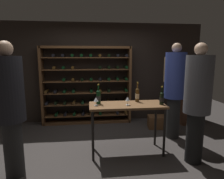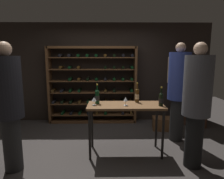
{
  "view_description": "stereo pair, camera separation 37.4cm",
  "coord_description": "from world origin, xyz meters",
  "px_view_note": "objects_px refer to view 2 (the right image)",
  "views": [
    {
      "loc": [
        -0.19,
        -3.51,
        1.77
      ],
      "look_at": [
        0.24,
        0.15,
        1.13
      ],
      "focal_mm": 31.59,
      "sensor_mm": 36.0,
      "label": 1
    },
    {
      "loc": [
        0.18,
        -3.54,
        1.77
      ],
      "look_at": [
        0.24,
        0.15,
        1.13
      ],
      "focal_mm": 31.59,
      "sensor_mm": 36.0,
      "label": 2
    }
  ],
  "objects_px": {
    "wine_bottle_black_capsule": "(137,95)",
    "wine_crate": "(163,123)",
    "person_guest_plum_blouse": "(178,87)",
    "wine_bottle_amber_reserve": "(161,99)",
    "wine_glass_stemmed_right": "(126,99)",
    "tasting_table": "(126,110)",
    "person_host_in_suit": "(9,102)",
    "person_bystander_red_print": "(197,100)",
    "display_cabinet": "(197,92)",
    "wine_bottle_gold_foil": "(97,96)",
    "wine_glass_stemmed_center": "(94,99)",
    "wine_rack": "(93,85)"
  },
  "relations": [
    {
      "from": "wine_bottle_black_capsule",
      "to": "wine_bottle_gold_foil",
      "type": "bearing_deg",
      "value": -172.73
    },
    {
      "from": "wine_rack",
      "to": "wine_glass_stemmed_center",
      "type": "bearing_deg",
      "value": -84.96
    },
    {
      "from": "person_bystander_red_print",
      "to": "tasting_table",
      "type": "bearing_deg",
      "value": 66.96
    },
    {
      "from": "person_host_in_suit",
      "to": "person_bystander_red_print",
      "type": "distance_m",
      "value": 2.84
    },
    {
      "from": "wine_bottle_gold_foil",
      "to": "wine_bottle_black_capsule",
      "type": "height_order",
      "value": "wine_bottle_black_capsule"
    },
    {
      "from": "display_cabinet",
      "to": "wine_bottle_gold_foil",
      "type": "distance_m",
      "value": 2.72
    },
    {
      "from": "tasting_table",
      "to": "wine_glass_stemmed_center",
      "type": "bearing_deg",
      "value": -176.76
    },
    {
      "from": "tasting_table",
      "to": "person_bystander_red_print",
      "type": "relative_size",
      "value": 0.68
    },
    {
      "from": "person_guest_plum_blouse",
      "to": "person_bystander_red_print",
      "type": "distance_m",
      "value": 1.02
    },
    {
      "from": "person_host_in_suit",
      "to": "wine_glass_stemmed_center",
      "type": "xyz_separation_m",
      "value": [
        1.23,
        0.48,
        -0.08
      ]
    },
    {
      "from": "wine_bottle_amber_reserve",
      "to": "wine_glass_stemmed_right",
      "type": "relative_size",
      "value": 2.21
    },
    {
      "from": "wine_bottle_amber_reserve",
      "to": "wine_bottle_black_capsule",
      "type": "height_order",
      "value": "wine_bottle_black_capsule"
    },
    {
      "from": "person_bystander_red_print",
      "to": "wine_bottle_black_capsule",
      "type": "distance_m",
      "value": 1.04
    },
    {
      "from": "tasting_table",
      "to": "person_bystander_red_print",
      "type": "xyz_separation_m",
      "value": [
        1.06,
        -0.45,
        0.28
      ]
    },
    {
      "from": "person_host_in_suit",
      "to": "wine_crate",
      "type": "relative_size",
      "value": 4.1
    },
    {
      "from": "person_bystander_red_print",
      "to": "display_cabinet",
      "type": "height_order",
      "value": "person_bystander_red_print"
    },
    {
      "from": "wine_rack",
      "to": "person_host_in_suit",
      "type": "xyz_separation_m",
      "value": [
        -1.08,
        -2.26,
        0.1
      ]
    },
    {
      "from": "wine_crate",
      "to": "wine_bottle_gold_foil",
      "type": "relative_size",
      "value": 1.34
    },
    {
      "from": "display_cabinet",
      "to": "wine_bottle_black_capsule",
      "type": "relative_size",
      "value": 4.76
    },
    {
      "from": "display_cabinet",
      "to": "wine_glass_stemmed_right",
      "type": "relative_size",
      "value": 11.77
    },
    {
      "from": "wine_bottle_amber_reserve",
      "to": "wine_bottle_black_capsule",
      "type": "distance_m",
      "value": 0.46
    },
    {
      "from": "person_guest_plum_blouse",
      "to": "person_bystander_red_print",
      "type": "bearing_deg",
      "value": 141.2
    },
    {
      "from": "wine_crate",
      "to": "wine_bottle_amber_reserve",
      "type": "height_order",
      "value": "wine_bottle_amber_reserve"
    },
    {
      "from": "tasting_table",
      "to": "display_cabinet",
      "type": "height_order",
      "value": "display_cabinet"
    },
    {
      "from": "wine_crate",
      "to": "wine_glass_stemmed_center",
      "type": "height_order",
      "value": "wine_glass_stemmed_center"
    },
    {
      "from": "person_guest_plum_blouse",
      "to": "wine_bottle_amber_reserve",
      "type": "xyz_separation_m",
      "value": [
        -0.53,
        -0.66,
        -0.1
      ]
    },
    {
      "from": "person_host_in_suit",
      "to": "person_bystander_red_print",
      "type": "relative_size",
      "value": 1.0
    },
    {
      "from": "tasting_table",
      "to": "wine_glass_stemmed_right",
      "type": "distance_m",
      "value": 0.22
    },
    {
      "from": "person_guest_plum_blouse",
      "to": "display_cabinet",
      "type": "xyz_separation_m",
      "value": [
        0.76,
        0.8,
        -0.25
      ]
    },
    {
      "from": "person_guest_plum_blouse",
      "to": "wine_bottle_black_capsule",
      "type": "distance_m",
      "value": 0.98
    },
    {
      "from": "person_host_in_suit",
      "to": "person_guest_plum_blouse",
      "type": "relative_size",
      "value": 0.97
    },
    {
      "from": "tasting_table",
      "to": "wine_glass_stemmed_right",
      "type": "height_order",
      "value": "wine_glass_stemmed_right"
    },
    {
      "from": "person_bystander_red_print",
      "to": "wine_bottle_gold_foil",
      "type": "xyz_separation_m",
      "value": [
        -1.56,
        0.54,
        -0.05
      ]
    },
    {
      "from": "tasting_table",
      "to": "wine_crate",
      "type": "xyz_separation_m",
      "value": [
        1.01,
        1.15,
        -0.66
      ]
    },
    {
      "from": "tasting_table",
      "to": "person_host_in_suit",
      "type": "height_order",
      "value": "person_host_in_suit"
    },
    {
      "from": "tasting_table",
      "to": "wine_glass_stemmed_center",
      "type": "relative_size",
      "value": 9.39
    },
    {
      "from": "wine_crate",
      "to": "wine_glass_stemmed_center",
      "type": "bearing_deg",
      "value": -142.86
    },
    {
      "from": "wine_glass_stemmed_right",
      "to": "wine_bottle_black_capsule",
      "type": "bearing_deg",
      "value": 46.71
    },
    {
      "from": "person_bystander_red_print",
      "to": "wine_bottle_amber_reserve",
      "type": "xyz_separation_m",
      "value": [
        -0.46,
        0.36,
        -0.06
      ]
    },
    {
      "from": "display_cabinet",
      "to": "person_host_in_suit",
      "type": "bearing_deg",
      "value": -152.87
    },
    {
      "from": "wine_bottle_black_capsule",
      "to": "tasting_table",
      "type": "bearing_deg",
      "value": -142.09
    },
    {
      "from": "display_cabinet",
      "to": "person_bystander_red_print",
      "type": "bearing_deg",
      "value": -114.45
    },
    {
      "from": "tasting_table",
      "to": "wine_crate",
      "type": "height_order",
      "value": "tasting_table"
    },
    {
      "from": "wine_bottle_black_capsule",
      "to": "wine_glass_stemmed_center",
      "type": "xyz_separation_m",
      "value": [
        -0.78,
        -0.21,
        -0.03
      ]
    },
    {
      "from": "wine_glass_stemmed_center",
      "to": "tasting_table",
      "type": "bearing_deg",
      "value": 3.24
    },
    {
      "from": "person_guest_plum_blouse",
      "to": "wine_bottle_gold_foil",
      "type": "xyz_separation_m",
      "value": [
        -1.63,
        -0.48,
        -0.08
      ]
    },
    {
      "from": "wine_bottle_black_capsule",
      "to": "wine_bottle_amber_reserve",
      "type": "bearing_deg",
      "value": -35.75
    },
    {
      "from": "person_guest_plum_blouse",
      "to": "wine_bottle_gold_foil",
      "type": "height_order",
      "value": "person_guest_plum_blouse"
    },
    {
      "from": "wine_rack",
      "to": "person_guest_plum_blouse",
      "type": "xyz_separation_m",
      "value": [
        1.84,
        -1.19,
        0.13
      ]
    },
    {
      "from": "wine_bottle_black_capsule",
      "to": "wine_crate",
      "type": "bearing_deg",
      "value": 51.31
    }
  ]
}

